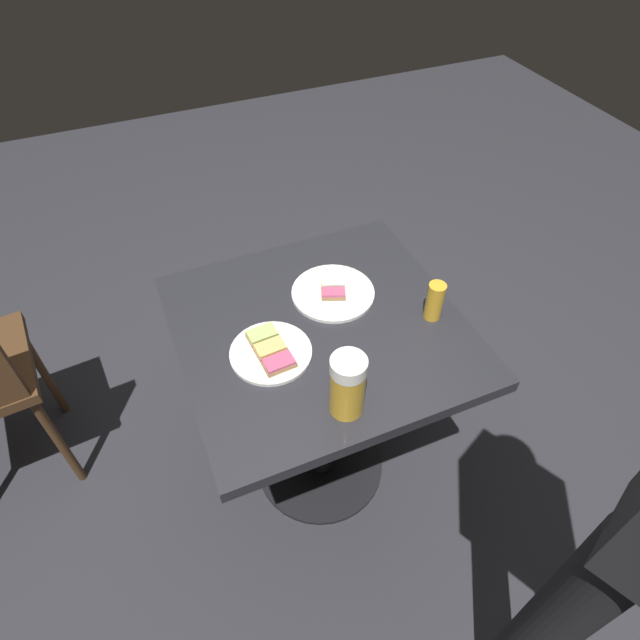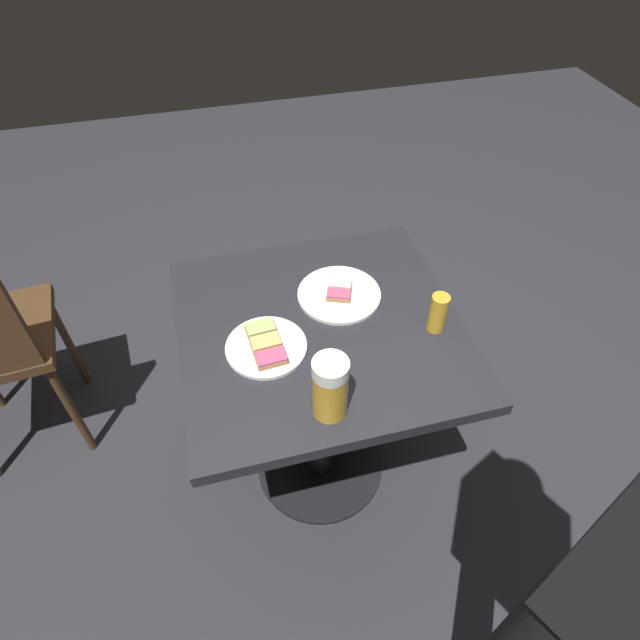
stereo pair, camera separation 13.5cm
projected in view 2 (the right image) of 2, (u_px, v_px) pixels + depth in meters
name	position (u px, v px, depth m)	size (l,w,h in m)	color
ground_plane	(320.00, 464.00, 1.89)	(6.00, 6.00, 0.00)	#28282D
cafe_table	(320.00, 366.00, 1.49)	(0.70, 0.73, 0.72)	black
plate_near	(266.00, 346.00, 1.31)	(0.20, 0.20, 0.03)	white
plate_far	(339.00, 294.00, 1.44)	(0.23, 0.23, 0.03)	white
beer_mug	(330.00, 386.00, 1.13)	(0.13, 0.08, 0.16)	gold
beer_glass_small	(438.00, 313.00, 1.32)	(0.05, 0.05, 0.11)	gold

